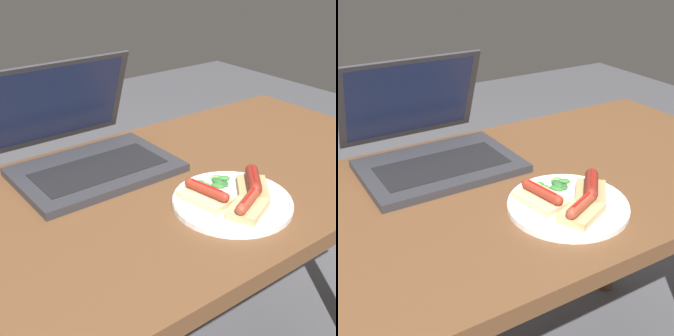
% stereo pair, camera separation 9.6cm
% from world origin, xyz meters
% --- Properties ---
extents(desk, '(1.37, 0.65, 0.72)m').
position_xyz_m(desk, '(0.00, 0.00, 0.63)').
color(desk, brown).
rests_on(desk, ground_plane).
extents(laptop, '(0.36, 0.33, 0.24)m').
position_xyz_m(laptop, '(-0.07, 0.20, 0.76)').
color(laptop, '#2D2D33').
rests_on(laptop, desk).
extents(plate, '(0.24, 0.24, 0.02)m').
position_xyz_m(plate, '(0.07, -0.14, 0.73)').
color(plate, white).
rests_on(plate, desk).
extents(sausage_toast_left, '(0.08, 0.11, 0.04)m').
position_xyz_m(sausage_toast_left, '(0.03, -0.11, 0.75)').
color(sausage_toast_left, '#D6B784').
rests_on(sausage_toast_left, plate).
extents(sausage_toast_middle, '(0.11, 0.11, 0.05)m').
position_xyz_m(sausage_toast_middle, '(0.13, -0.15, 0.75)').
color(sausage_toast_middle, tan).
rests_on(sausage_toast_middle, plate).
extents(sausage_toast_right, '(0.11, 0.09, 0.04)m').
position_xyz_m(sausage_toast_right, '(0.06, -0.19, 0.75)').
color(sausage_toast_right, tan).
rests_on(sausage_toast_right, plate).
extents(salad_pile, '(0.07, 0.06, 0.01)m').
position_xyz_m(salad_pile, '(0.10, -0.07, 0.74)').
color(salad_pile, '#387A33').
rests_on(salad_pile, plate).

